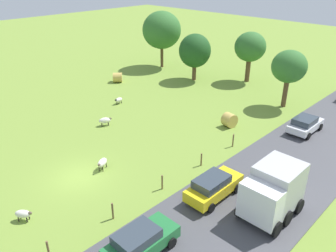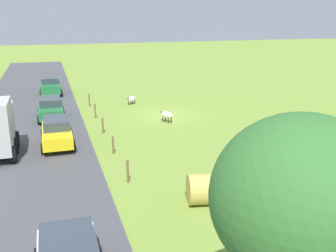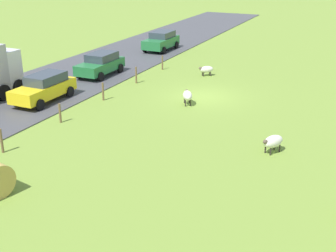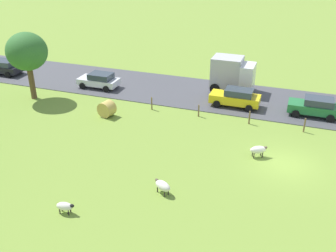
{
  "view_description": "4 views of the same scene",
  "coord_description": "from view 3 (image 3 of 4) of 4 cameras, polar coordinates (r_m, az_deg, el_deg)",
  "views": [
    {
      "loc": [
        19.22,
        -10.26,
        14.2
      ],
      "look_at": [
        0.17,
        9.2,
        1.05
      ],
      "focal_mm": 36.33,
      "sensor_mm": 36.0,
      "label": 1
    },
    {
      "loc": [
        8.7,
        28.94,
        7.95
      ],
      "look_at": [
        1.95,
        7.25,
        1.32
      ],
      "focal_mm": 41.4,
      "sensor_mm": 36.0,
      "label": 2
    },
    {
      "loc": [
        -9.21,
        25.46,
        8.55
      ],
      "look_at": [
        -1.25,
        8.19,
        1.12
      ],
      "focal_mm": 47.79,
      "sensor_mm": 36.0,
      "label": 3
    },
    {
      "loc": [
        -23.51,
        -0.07,
        13.92
      ],
      "look_at": [
        0.4,
        8.47,
        1.28
      ],
      "focal_mm": 41.63,
      "sensor_mm": 36.0,
      "label": 4
    }
  ],
  "objects": [
    {
      "name": "car_4",
      "position": [
        41.82,
        -0.86,
        10.84
      ],
      "size": [
        2.11,
        4.28,
        1.68
      ],
      "color": "#237238",
      "rests_on": "road_strip"
    },
    {
      "name": "sheep_0",
      "position": [
        26.67,
        2.5,
        3.9
      ],
      "size": [
        1.01,
        1.24,
        0.84
      ],
      "color": "silver",
      "rests_on": "ground_plane"
    },
    {
      "name": "car_2",
      "position": [
        28.12,
        -15.53,
        4.77
      ],
      "size": [
        1.95,
        4.36,
        1.62
      ],
      "color": "yellow",
      "rests_on": "road_strip"
    },
    {
      "name": "fence_post_1",
      "position": [
        31.22,
        -4.09,
        6.5
      ],
      "size": [
        0.12,
        0.12,
        1.16
      ],
      "primitive_type": "cylinder",
      "color": "brown",
      "rests_on": "ground_plane"
    },
    {
      "name": "ground_plane",
      "position": [
        28.39,
        4.65,
        3.75
      ],
      "size": [
        160.0,
        160.0,
        0.0
      ],
      "primitive_type": "plane",
      "color": "olive"
    },
    {
      "name": "road_strip",
      "position": [
        33.26,
        -12.51,
        5.99
      ],
      "size": [
        8.0,
        80.0,
        0.06
      ],
      "primitive_type": "cube",
      "color": "#47474C",
      "rests_on": "ground_plane"
    },
    {
      "name": "sheep_2",
      "position": [
        33.19,
        4.92,
        7.2
      ],
      "size": [
        1.09,
        1.0,
        0.74
      ],
      "color": "silver",
      "rests_on": "ground_plane"
    },
    {
      "name": "fence_post_3",
      "position": [
        24.49,
        -13.61,
        1.61
      ],
      "size": [
        0.12,
        0.12,
        1.06
      ],
      "primitive_type": "cylinder",
      "color": "brown",
      "rests_on": "ground_plane"
    },
    {
      "name": "fence_post_0",
      "position": [
        34.89,
        -0.72,
        8.09
      ],
      "size": [
        0.12,
        0.12,
        1.1
      ],
      "primitive_type": "cylinder",
      "color": "brown",
      "rests_on": "ground_plane"
    },
    {
      "name": "sheep_1",
      "position": [
        20.77,
        13.24,
        -1.95
      ],
      "size": [
        1.02,
        1.26,
        0.82
      ],
      "color": "silver",
      "rests_on": "ground_plane"
    },
    {
      "name": "fence_post_2",
      "position": [
        27.73,
        -8.29,
        4.38
      ],
      "size": [
        0.12,
        0.12,
        1.12
      ],
      "primitive_type": "cylinder",
      "color": "brown",
      "rests_on": "ground_plane"
    },
    {
      "name": "fence_post_4",
      "position": [
        21.56,
        -20.47,
        -1.77
      ],
      "size": [
        0.12,
        0.12,
        1.16
      ],
      "primitive_type": "cylinder",
      "color": "brown",
      "rests_on": "ground_plane"
    },
    {
      "name": "car_1",
      "position": [
        33.38,
        -8.61,
        7.84
      ],
      "size": [
        2.01,
        4.2,
        1.6
      ],
      "color": "#237238",
      "rests_on": "road_strip"
    }
  ]
}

